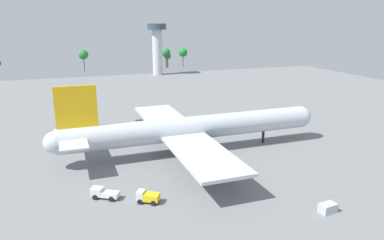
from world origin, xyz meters
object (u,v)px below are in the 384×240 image
at_px(pushback_tractor, 104,193).
at_px(control_tower, 157,44).
at_px(catering_truck, 148,197).
at_px(cargo_container_fore, 328,208).
at_px(safety_cone_nose, 295,136).
at_px(cargo_loader, 140,124).
at_px(cargo_airplane, 190,129).

height_order(pushback_tractor, control_tower, control_tower).
bearing_deg(catering_truck, cargo_container_fore, -26.12).
distance_m(pushback_tractor, safety_cone_nose, 59.35).
distance_m(cargo_loader, pushback_tractor, 46.92).
bearing_deg(control_tower, pushback_tractor, -108.32).
bearing_deg(cargo_airplane, cargo_loader, 106.32).
relative_size(cargo_loader, safety_cone_nose, 5.31).
bearing_deg(cargo_loader, pushback_tractor, -110.27).
bearing_deg(cargo_container_fore, control_tower, 85.32).
bearing_deg(catering_truck, cargo_airplane, 53.73).
distance_m(pushback_tractor, control_tower, 162.59).
distance_m(cargo_airplane, cargo_loader, 27.71).
relative_size(pushback_tractor, control_tower, 0.18).
height_order(catering_truck, safety_cone_nose, catering_truck).
distance_m(cargo_loader, safety_cone_nose, 47.52).
height_order(cargo_airplane, safety_cone_nose, cargo_airplane).
xyz_separation_m(cargo_airplane, cargo_container_fore, (12.81, -36.63, -5.49)).
distance_m(cargo_airplane, safety_cone_nose, 33.00).
relative_size(catering_truck, safety_cone_nose, 5.59).
distance_m(pushback_tractor, cargo_container_fore, 41.22).
distance_m(catering_truck, cargo_loader, 49.22).
relative_size(cargo_airplane, catering_truck, 15.67).
relative_size(cargo_loader, control_tower, 0.14).
relative_size(cargo_airplane, safety_cone_nose, 87.68).
xyz_separation_m(catering_truck, safety_cone_nose, (48.84, 22.98, -0.75)).
relative_size(catering_truck, pushback_tractor, 0.83).
bearing_deg(cargo_loader, safety_cone_nose, -32.40).
relative_size(cargo_airplane, control_tower, 2.29).
bearing_deg(control_tower, cargo_airplane, -101.22).
bearing_deg(safety_cone_nose, cargo_airplane, -178.83).
distance_m(cargo_airplane, pushback_tractor, 30.31).
relative_size(cargo_loader, cargo_container_fore, 1.32).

